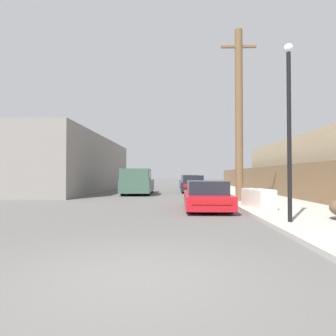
{
  "coord_description": "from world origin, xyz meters",
  "views": [
    {
      "loc": [
        0.61,
        -4.19,
        1.45
      ],
      "look_at": [
        0.23,
        8.95,
        1.75
      ],
      "focal_mm": 32.0,
      "sensor_mm": 36.0,
      "label": 1
    }
  ],
  "objects_px": {
    "discarded_fridge": "(258,199)",
    "pedestrian": "(239,181)",
    "parked_sports_car_red": "(206,196)",
    "street_lamp": "(289,119)",
    "pickup_truck": "(137,182)",
    "car_parked_far": "(189,182)",
    "car_parked_mid": "(194,184)",
    "utility_pole": "(239,113)"
  },
  "relations": [
    {
      "from": "car_parked_mid",
      "to": "street_lamp",
      "type": "xyz_separation_m",
      "value": [
        1.78,
        -16.19,
        2.39
      ]
    },
    {
      "from": "parked_sports_car_red",
      "to": "car_parked_mid",
      "type": "distance_m",
      "value": 12.08
    },
    {
      "from": "street_lamp",
      "to": "pickup_truck",
      "type": "bearing_deg",
      "value": 114.39
    },
    {
      "from": "car_parked_far",
      "to": "utility_pole",
      "type": "height_order",
      "value": "utility_pole"
    },
    {
      "from": "parked_sports_car_red",
      "to": "street_lamp",
      "type": "bearing_deg",
      "value": -64.08
    },
    {
      "from": "parked_sports_car_red",
      "to": "utility_pole",
      "type": "distance_m",
      "value": 5.2
    },
    {
      "from": "pickup_truck",
      "to": "pedestrian",
      "type": "relative_size",
      "value": 3.45
    },
    {
      "from": "car_parked_far",
      "to": "street_lamp",
      "type": "relative_size",
      "value": 0.83
    },
    {
      "from": "discarded_fridge",
      "to": "pedestrian",
      "type": "distance_m",
      "value": 12.01
    },
    {
      "from": "pickup_truck",
      "to": "street_lamp",
      "type": "distance_m",
      "value": 14.9
    },
    {
      "from": "car_parked_mid",
      "to": "car_parked_far",
      "type": "relative_size",
      "value": 1.07
    },
    {
      "from": "discarded_fridge",
      "to": "pickup_truck",
      "type": "bearing_deg",
      "value": 109.85
    },
    {
      "from": "parked_sports_car_red",
      "to": "pickup_truck",
      "type": "height_order",
      "value": "pickup_truck"
    },
    {
      "from": "parked_sports_car_red",
      "to": "street_lamp",
      "type": "height_order",
      "value": "street_lamp"
    },
    {
      "from": "pickup_truck",
      "to": "discarded_fridge",
      "type": "bearing_deg",
      "value": 120.29
    },
    {
      "from": "discarded_fridge",
      "to": "parked_sports_car_red",
      "type": "xyz_separation_m",
      "value": [
        -1.99,
        0.7,
        0.05
      ]
    },
    {
      "from": "parked_sports_car_red",
      "to": "pickup_truck",
      "type": "distance_m",
      "value": 10.21
    },
    {
      "from": "parked_sports_car_red",
      "to": "pedestrian",
      "type": "height_order",
      "value": "pedestrian"
    },
    {
      "from": "car_parked_mid",
      "to": "car_parked_far",
      "type": "xyz_separation_m",
      "value": [
        -0.06,
        6.9,
        0.01
      ]
    },
    {
      "from": "discarded_fridge",
      "to": "parked_sports_car_red",
      "type": "distance_m",
      "value": 2.11
    },
    {
      "from": "car_parked_far",
      "to": "street_lamp",
      "type": "height_order",
      "value": "street_lamp"
    },
    {
      "from": "discarded_fridge",
      "to": "pedestrian",
      "type": "height_order",
      "value": "pedestrian"
    },
    {
      "from": "discarded_fridge",
      "to": "car_parked_mid",
      "type": "distance_m",
      "value": 12.9
    },
    {
      "from": "pickup_truck",
      "to": "street_lamp",
      "type": "bearing_deg",
      "value": 113.26
    },
    {
      "from": "car_parked_far",
      "to": "pedestrian",
      "type": "bearing_deg",
      "value": -69.07
    },
    {
      "from": "car_parked_mid",
      "to": "street_lamp",
      "type": "bearing_deg",
      "value": -79.27
    },
    {
      "from": "parked_sports_car_red",
      "to": "utility_pole",
      "type": "relative_size",
      "value": 0.54
    },
    {
      "from": "parked_sports_car_red",
      "to": "car_parked_mid",
      "type": "xyz_separation_m",
      "value": [
        0.18,
        12.08,
        0.11
      ]
    },
    {
      "from": "utility_pole",
      "to": "street_lamp",
      "type": "bearing_deg",
      "value": -89.94
    },
    {
      "from": "car_parked_mid",
      "to": "pedestrian",
      "type": "height_order",
      "value": "pedestrian"
    },
    {
      "from": "car_parked_mid",
      "to": "pickup_truck",
      "type": "relative_size",
      "value": 0.79
    },
    {
      "from": "car_parked_far",
      "to": "car_parked_mid",
      "type": "bearing_deg",
      "value": -93.42
    },
    {
      "from": "pickup_truck",
      "to": "street_lamp",
      "type": "relative_size",
      "value": 1.12
    },
    {
      "from": "discarded_fridge",
      "to": "pickup_truck",
      "type": "relative_size",
      "value": 0.32
    },
    {
      "from": "discarded_fridge",
      "to": "street_lamp",
      "type": "bearing_deg",
      "value": -102.08
    },
    {
      "from": "pedestrian",
      "to": "car_parked_mid",
      "type": "bearing_deg",
      "value": 165.79
    },
    {
      "from": "parked_sports_car_red",
      "to": "utility_pole",
      "type": "xyz_separation_m",
      "value": [
        1.95,
        2.64,
        4.04
      ]
    },
    {
      "from": "utility_pole",
      "to": "street_lamp",
      "type": "distance_m",
      "value": 6.92
    },
    {
      "from": "pedestrian",
      "to": "parked_sports_car_red",
      "type": "bearing_deg",
      "value": -108.45
    },
    {
      "from": "discarded_fridge",
      "to": "utility_pole",
      "type": "height_order",
      "value": "utility_pole"
    },
    {
      "from": "parked_sports_car_red",
      "to": "pedestrian",
      "type": "bearing_deg",
      "value": 72.02
    },
    {
      "from": "discarded_fridge",
      "to": "pedestrian",
      "type": "bearing_deg",
      "value": 70.08
    }
  ]
}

